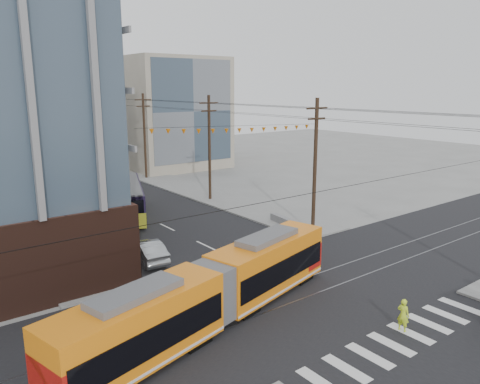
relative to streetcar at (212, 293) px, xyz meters
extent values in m
plane|color=slate|center=(6.38, -3.69, -1.73)|extent=(160.00, 160.00, 0.00)
cube|color=gray|center=(22.38, 44.31, 6.27)|extent=(14.00, 14.00, 16.00)
cube|color=#8C99A5|center=(24.38, 64.31, 5.27)|extent=(16.00, 16.00, 14.00)
cylinder|color=black|center=(14.88, 52.31, 3.77)|extent=(0.30, 0.30, 11.00)
imported|color=#9BA0A4|center=(1.38, 10.06, -0.97)|extent=(2.11, 4.77, 1.52)
imported|color=silver|center=(0.50, 13.92, -1.03)|extent=(2.07, 4.85, 1.39)
imported|color=#505050|center=(1.40, 19.77, -1.04)|extent=(3.37, 5.33, 1.37)
imported|color=#C4E329|center=(7.09, -6.25, -0.88)|extent=(0.48, 0.66, 1.69)
cube|color=gray|center=(14.68, 10.40, -1.35)|extent=(1.30, 3.82, 0.75)
camera|label=1|loc=(-12.15, -18.09, 10.10)|focal=35.00mm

